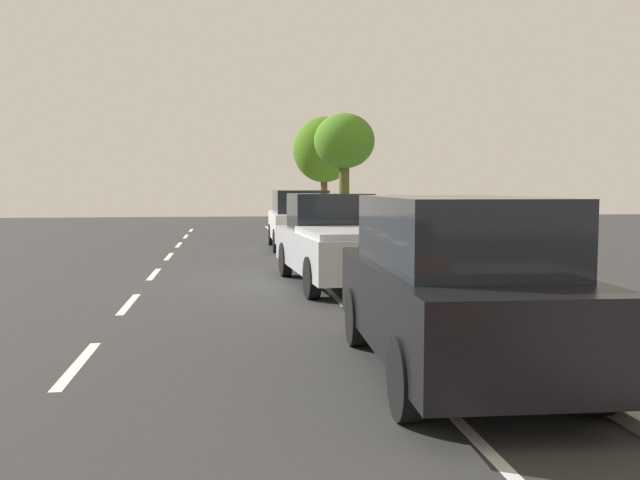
{
  "coord_description": "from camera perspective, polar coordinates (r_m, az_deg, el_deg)",
  "views": [
    {
      "loc": [
        -1.46,
        -15.33,
        2.1
      ],
      "look_at": [
        0.5,
        -0.98,
        0.96
      ],
      "focal_mm": 38.02,
      "sensor_mm": 36.0,
      "label": 1
    }
  ],
  "objects": [
    {
      "name": "parked_suv_white_far",
      "position": [
        23.19,
        -1.75,
        1.83
      ],
      "size": [
        2.01,
        4.72,
        1.99
      ],
      "color": "white",
      "rests_on": "ground"
    },
    {
      "name": "parked_pickup_silver_mid",
      "position": [
        14.53,
        1.5,
        -0.25
      ],
      "size": [
        2.31,
        5.42,
        1.95
      ],
      "color": "#B7BABF",
      "rests_on": "ground"
    },
    {
      "name": "sidewalk",
      "position": [
        16.43,
        12.02,
        -2.72
      ],
      "size": [
        3.92,
        41.71,
        0.13
      ],
      "primitive_type": "cube",
      "color": "#9C9D9E",
      "rests_on": "ground"
    },
    {
      "name": "curb_edge",
      "position": [
        15.86,
        5.05,
        -2.9
      ],
      "size": [
        0.16,
        41.71,
        0.13
      ],
      "primitive_type": "cube",
      "color": "gray",
      "rests_on": "ground"
    },
    {
      "name": "street_tree_near_cyclist",
      "position": [
        26.23,
        2.06,
        8.15
      ],
      "size": [
        2.33,
        2.33,
        4.79
      ],
      "color": "#4B4C22",
      "rests_on": "sidewalk"
    },
    {
      "name": "bicycle_at_curb",
      "position": [
        15.72,
        3.4,
        -1.86
      ],
      "size": [
        1.7,
        0.51,
        0.74
      ],
      "color": "black",
      "rests_on": "ground"
    },
    {
      "name": "cyclist_with_backpack",
      "position": [
        15.27,
        4.56,
        0.63
      ],
      "size": [
        0.46,
        0.61,
        1.75
      ],
      "color": "#C6B284",
      "rests_on": "ground"
    },
    {
      "name": "lane_stripe_centre",
      "position": [
        14.74,
        -14.65,
        -3.83
      ],
      "size": [
        0.14,
        40.0,
        0.01
      ],
      "color": "white",
      "rests_on": "ground"
    },
    {
      "name": "lane_stripe_bike_edge",
      "position": [
        15.6,
        -0.24,
        -3.23
      ],
      "size": [
        0.12,
        41.71,
        0.01
      ],
      "primitive_type": "cube",
      "color": "white",
      "rests_on": "ground"
    },
    {
      "name": "ground",
      "position": [
        15.54,
        -2.31,
        -3.28
      ],
      "size": [
        66.73,
        66.73,
        0.0
      ],
      "primitive_type": "plane",
      "color": "#2F2F2F"
    },
    {
      "name": "street_tree_mid_block",
      "position": [
        31.65,
        0.35,
        7.57
      ],
      "size": [
        2.88,
        2.88,
        5.21
      ],
      "color": "brown",
      "rests_on": "sidewalk"
    },
    {
      "name": "parked_suv_black_second",
      "position": [
        7.71,
        11.26,
        -3.6
      ],
      "size": [
        2.1,
        4.77,
        1.99
      ],
      "color": "black",
      "rests_on": "ground"
    }
  ]
}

